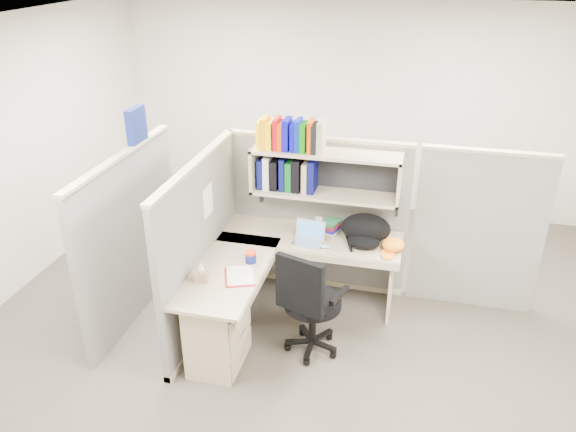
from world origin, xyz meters
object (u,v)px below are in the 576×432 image
(laptop, at_px, (307,234))
(snack_canister, at_px, (251,257))
(task_chair, at_px, (310,318))
(backpack, at_px, (365,231))
(desk, at_px, (245,306))

(laptop, height_order, snack_canister, laptop)
(snack_canister, relative_size, task_chair, 0.10)
(backpack, bearing_deg, snack_canister, -148.65)
(task_chair, bearing_deg, backpack, 65.57)
(laptop, bearing_deg, backpack, 18.89)
(backpack, relative_size, snack_canister, 4.51)
(desk, bearing_deg, snack_canister, 93.27)
(desk, relative_size, task_chair, 1.67)
(laptop, bearing_deg, snack_canister, -127.02)
(desk, distance_m, task_chair, 0.58)
(laptop, distance_m, backpack, 0.54)
(desk, height_order, task_chair, task_chair)
(desk, xyz_separation_m, backpack, (0.92, 0.83, 0.43))
(laptop, distance_m, snack_canister, 0.61)
(laptop, bearing_deg, task_chair, -69.77)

